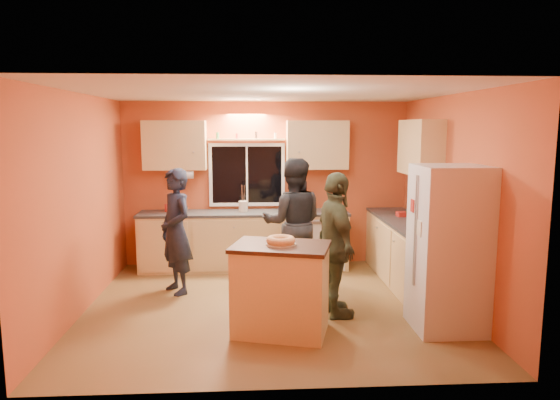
{
  "coord_description": "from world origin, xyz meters",
  "views": [
    {
      "loc": [
        -0.23,
        -5.93,
        2.2
      ],
      "look_at": [
        0.14,
        0.4,
        1.27
      ],
      "focal_mm": 32.0,
      "sensor_mm": 36.0,
      "label": 1
    }
  ],
  "objects": [
    {
      "name": "island",
      "position": [
        0.07,
        -0.81,
        0.49
      ],
      "size": [
        1.15,
        0.92,
        0.97
      ],
      "rotation": [
        0.0,
        0.0,
        -0.26
      ],
      "color": "#DFB475",
      "rests_on": "ground"
    },
    {
      "name": "person_center",
      "position": [
        0.34,
        0.79,
        0.89
      ],
      "size": [
        0.91,
        0.73,
        1.79
      ],
      "primitive_type": "imported",
      "rotation": [
        0.0,
        0.0,
        3.08
      ],
      "color": "black",
      "rests_on": "ground"
    },
    {
      "name": "red_box",
      "position": [
        1.98,
        1.16,
        0.94
      ],
      "size": [
        0.17,
        0.14,
        0.07
      ],
      "primitive_type": "cube",
      "rotation": [
        0.0,
        0.0,
        0.12
      ],
      "color": "#AA211A",
      "rests_on": "right_counter"
    },
    {
      "name": "right_counter",
      "position": [
        1.95,
        0.5,
        0.45
      ],
      "size": [
        0.62,
        1.84,
        0.9
      ],
      "color": "#DFB475",
      "rests_on": "ground"
    },
    {
      "name": "person_left",
      "position": [
        -1.23,
        0.6,
        0.83
      ],
      "size": [
        0.67,
        0.73,
        1.67
      ],
      "primitive_type": "imported",
      "rotation": [
        0.0,
        0.0,
        -0.98
      ],
      "color": "black",
      "rests_on": "ground"
    },
    {
      "name": "person_right",
      "position": [
        0.74,
        -0.37,
        0.85
      ],
      "size": [
        0.56,
        1.05,
        1.7
      ],
      "primitive_type": "imported",
      "rotation": [
        0.0,
        0.0,
        1.73
      ],
      "color": "#323723",
      "rests_on": "ground"
    },
    {
      "name": "mixing_bowl",
      "position": [
        0.39,
        1.68,
        0.94
      ],
      "size": [
        0.43,
        0.43,
        0.08
      ],
      "primitive_type": "imported",
      "rotation": [
        0.0,
        0.0,
        0.32
      ],
      "color": "black",
      "rests_on": "back_counter"
    },
    {
      "name": "back_counter",
      "position": [
        0.01,
        1.7,
        0.45
      ],
      "size": [
        4.23,
        0.62,
        0.9
      ],
      "color": "#DFB475",
      "rests_on": "ground"
    },
    {
      "name": "refrigerator",
      "position": [
        1.89,
        -0.8,
        0.9
      ],
      "size": [
        0.72,
        0.7,
        1.8
      ],
      "primitive_type": "cube",
      "color": "silver",
      "rests_on": "ground"
    },
    {
      "name": "utensil_crock",
      "position": [
        -0.36,
        1.69,
        0.99
      ],
      "size": [
        0.14,
        0.14,
        0.17
      ],
      "primitive_type": "cylinder",
      "color": "beige",
      "rests_on": "back_counter"
    },
    {
      "name": "potted_plant",
      "position": [
        1.92,
        0.44,
        1.04
      ],
      "size": [
        0.28,
        0.26,
        0.27
      ],
      "primitive_type": "imported",
      "rotation": [
        0.0,
        0.0,
        -0.21
      ],
      "color": "gray",
      "rests_on": "right_counter"
    },
    {
      "name": "room_shell",
      "position": [
        0.12,
        0.41,
        1.62
      ],
      "size": [
        4.54,
        4.04,
        2.61
      ],
      "color": "#B2512D",
      "rests_on": "ground"
    },
    {
      "name": "bundt_pastry",
      "position": [
        0.07,
        -0.81,
        1.02
      ],
      "size": [
        0.31,
        0.31,
        0.09
      ],
      "primitive_type": "torus",
      "color": "tan",
      "rests_on": "island"
    },
    {
      "name": "ground",
      "position": [
        0.0,
        0.0,
        0.0
      ],
      "size": [
        4.5,
        4.5,
        0.0
      ],
      "primitive_type": "plane",
      "color": "brown",
      "rests_on": "ground"
    }
  ]
}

